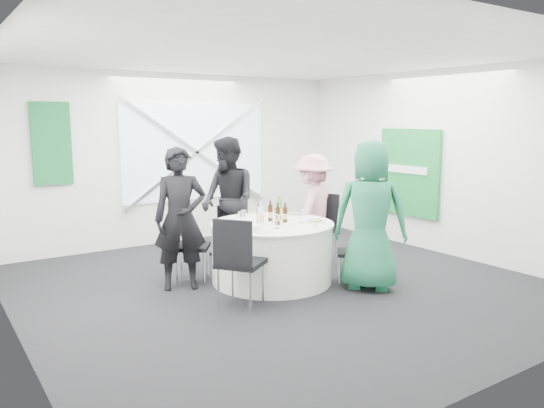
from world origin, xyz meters
TOP-DOWN VIEW (x-y plane):
  - floor at (0.00, 0.00)m, footprint 6.00×6.00m
  - ceiling at (0.00, 0.00)m, footprint 6.00×6.00m
  - wall_back at (0.00, 3.00)m, footprint 6.00×0.00m
  - wall_front at (0.00, -3.00)m, footprint 6.00×0.00m
  - wall_left at (-3.00, 0.00)m, footprint 0.00×6.00m
  - wall_right at (3.00, 0.00)m, footprint 0.00×6.00m
  - window_panel at (0.30, 2.96)m, footprint 2.60×0.03m
  - window_brace_a at (0.30, 2.92)m, footprint 2.63×0.05m
  - window_brace_b at (0.30, 2.92)m, footprint 2.63×0.05m
  - green_banner at (-2.00, 2.95)m, footprint 0.55×0.04m
  - green_sign at (2.94, 0.60)m, footprint 0.05×1.20m
  - banquet_table at (0.00, 0.20)m, footprint 1.56×1.56m
  - chair_back at (0.08, 1.38)m, footprint 0.39×0.40m
  - chair_back_left at (-0.91, 0.82)m, footprint 0.59×0.58m
  - chair_back_right at (1.10, 0.57)m, footprint 0.58×0.57m
  - chair_front_right at (0.83, -0.49)m, footprint 0.52×0.52m
  - chair_front_left at (-0.88, -0.44)m, footprint 0.65×0.64m
  - person_man_back_left at (-1.07, 0.59)m, footprint 0.73×0.60m
  - person_man_back at (-0.03, 1.26)m, footprint 0.51×0.90m
  - person_woman_pink at (0.98, 0.61)m, footprint 1.12×0.83m
  - person_woman_green at (0.82, -0.71)m, footprint 1.03×1.05m
  - plate_back at (0.03, 0.69)m, footprint 0.29×0.29m
  - plate_back_left at (-0.50, 0.43)m, footprint 0.27×0.27m
  - plate_back_right at (0.54, 0.46)m, footprint 0.26×0.26m
  - plate_front_right at (0.46, -0.09)m, footprint 0.28×0.28m
  - plate_front_left at (-0.43, -0.15)m, footprint 0.26×0.26m
  - napkin at (-0.46, -0.09)m, footprint 0.23×0.23m
  - beer_bottle_a at (-0.15, 0.28)m, footprint 0.06×0.06m
  - beer_bottle_b at (0.05, 0.31)m, footprint 0.06×0.06m
  - beer_bottle_c at (0.16, 0.14)m, footprint 0.06×0.06m
  - beer_bottle_d at (-0.01, 0.06)m, footprint 0.06×0.06m
  - green_water_bottle at (0.20, 0.33)m, footprint 0.08×0.08m
  - clear_water_bottle at (-0.19, 0.16)m, footprint 0.08×0.08m
  - wine_glass_a at (-0.41, 0.28)m, footprint 0.07×0.07m
  - wine_glass_b at (-0.15, -0.12)m, footprint 0.07×0.07m
  - wine_glass_c at (-0.31, 0.36)m, footprint 0.07×0.07m
  - wine_glass_d at (0.31, -0.01)m, footprint 0.07×0.07m
  - fork_a at (0.32, -0.28)m, footprint 0.11×0.13m
  - knife_a at (0.53, -0.04)m, footprint 0.11×0.12m
  - fork_b at (0.13, 0.76)m, footprint 0.15×0.03m
  - knife_b at (-0.12, 0.76)m, footprint 0.15×0.03m
  - fork_c at (-0.53, -0.03)m, footprint 0.11×0.12m
  - knife_c at (-0.36, -0.25)m, footprint 0.10×0.13m

SIDE VIEW (x-z plane):
  - floor at x=0.00m, z-range 0.00..0.00m
  - banquet_table at x=0.00m, z-range 0.00..0.76m
  - chair_back at x=0.08m, z-range 0.07..0.88m
  - chair_front_right at x=0.83m, z-range 0.07..0.88m
  - chair_back_left at x=-0.91m, z-range 0.08..1.01m
  - chair_back_right at x=1.10m, z-range 0.09..1.08m
  - chair_front_left at x=-0.88m, z-range 0.09..1.11m
  - fork_a at x=0.32m, z-range 0.76..0.77m
  - knife_a at x=0.53m, z-range 0.76..0.77m
  - fork_b at x=0.13m, z-range 0.76..0.77m
  - knife_b at x=-0.12m, z-range 0.76..0.77m
  - fork_c at x=-0.53m, z-range 0.76..0.77m
  - knife_c at x=-0.36m, z-range 0.76..0.77m
  - plate_back at x=0.03m, z-range 0.76..0.77m
  - plate_back_left at x=-0.50m, z-range 0.76..0.77m
  - plate_front_left at x=-0.43m, z-range 0.76..0.77m
  - plate_front_right at x=0.46m, z-range 0.76..0.80m
  - plate_back_right at x=0.54m, z-range 0.76..0.80m
  - person_woman_pink at x=0.98m, z-range 0.00..1.57m
  - napkin at x=-0.46m, z-range 0.78..0.83m
  - beer_bottle_c at x=0.16m, z-range 0.73..0.98m
  - beer_bottle_a at x=-0.15m, z-range 0.73..0.98m
  - beer_bottle_b at x=0.05m, z-range 0.73..0.99m
  - person_man_back_left at x=-1.07m, z-range 0.00..1.73m
  - beer_bottle_d at x=-0.01m, z-range 0.73..1.00m
  - clear_water_bottle at x=-0.19m, z-range 0.73..1.01m
  - wine_glass_a at x=-0.41m, z-range 0.80..0.97m
  - wine_glass_b at x=-0.15m, z-range 0.80..0.97m
  - wine_glass_c at x=-0.31m, z-range 0.80..0.97m
  - wine_glass_d at x=0.31m, z-range 0.80..0.97m
  - green_water_bottle at x=0.20m, z-range 0.73..1.04m
  - person_man_back at x=-0.03m, z-range 0.00..1.82m
  - person_woman_green at x=0.82m, z-range 0.00..1.82m
  - green_sign at x=2.94m, z-range 0.50..1.90m
  - wall_back at x=0.00m, z-range -1.60..4.40m
  - wall_front at x=0.00m, z-range -1.60..4.40m
  - wall_left at x=-3.00m, z-range -1.60..4.40m
  - wall_right at x=3.00m, z-range -1.60..4.40m
  - window_panel at x=0.30m, z-range 0.70..2.30m
  - window_brace_a at x=0.30m, z-range 0.58..2.42m
  - window_brace_b at x=0.30m, z-range 0.58..2.42m
  - green_banner at x=-2.00m, z-range 1.10..2.30m
  - ceiling at x=0.00m, z-range 2.80..2.80m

